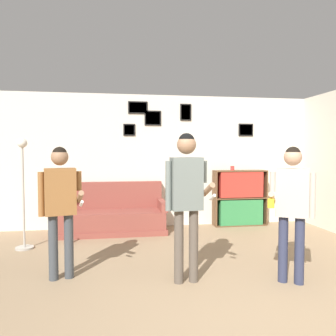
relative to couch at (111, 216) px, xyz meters
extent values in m
cube|color=silver|center=(1.17, 0.41, 1.05)|extent=(8.42, 0.06, 2.70)
cube|color=black|center=(0.54, 0.37, 2.13)|extent=(0.39, 0.02, 0.25)
cube|color=gray|center=(0.54, 0.36, 2.13)|extent=(0.35, 0.01, 0.20)
cube|color=black|center=(2.85, 0.37, 1.71)|extent=(0.32, 0.02, 0.26)
cube|color=gray|center=(2.85, 0.36, 1.71)|extent=(0.28, 0.01, 0.22)
cube|color=black|center=(1.53, 0.37, 2.06)|extent=(0.23, 0.02, 0.34)
cube|color=gray|center=(1.53, 0.36, 2.06)|extent=(0.18, 0.01, 0.30)
cube|color=black|center=(0.37, 0.37, 1.68)|extent=(0.24, 0.02, 0.24)
cube|color=beige|center=(0.37, 0.36, 1.68)|extent=(0.19, 0.01, 0.19)
cube|color=black|center=(0.85, 0.37, 1.93)|extent=(0.34, 0.02, 0.30)
cube|color=#B2B2BC|center=(0.85, 0.36, 1.93)|extent=(0.29, 0.01, 0.25)
cube|color=brown|center=(0.00, -0.06, -0.25)|extent=(2.07, 0.80, 0.10)
cube|color=brown|center=(0.00, -0.06, -0.04)|extent=(2.01, 0.74, 0.32)
cube|color=brown|center=(0.00, 0.27, 0.38)|extent=(2.01, 0.14, 0.52)
cube|color=brown|center=(-0.97, -0.06, 0.21)|extent=(0.12, 0.74, 0.18)
cube|color=brown|center=(0.97, -0.06, 0.21)|extent=(0.12, 0.74, 0.18)
cube|color=brown|center=(2.11, 0.19, 0.27)|extent=(0.02, 0.30, 1.16)
cube|color=brown|center=(3.20, 0.19, 0.27)|extent=(0.02, 0.30, 1.16)
cube|color=brown|center=(2.66, 0.33, 0.27)|extent=(1.11, 0.01, 1.16)
cube|color=brown|center=(2.66, 0.19, -0.29)|extent=(1.06, 0.30, 0.02)
cube|color=brown|center=(2.66, 0.19, 0.84)|extent=(1.06, 0.30, 0.02)
cube|color=brown|center=(2.66, 0.19, 0.27)|extent=(1.06, 0.30, 0.02)
cube|color=#338447|center=(2.66, 0.18, -0.02)|extent=(0.92, 0.26, 0.52)
cube|color=red|center=(2.66, 0.18, 0.56)|extent=(0.92, 0.26, 0.52)
cylinder|color=#ADA89E|center=(-1.35, -0.88, -0.29)|extent=(0.28, 0.28, 0.03)
cylinder|color=#ADA89E|center=(-1.35, -0.88, 0.52)|extent=(0.03, 0.03, 1.58)
sphere|color=white|center=(-1.35, -0.88, 1.37)|extent=(0.15, 0.15, 0.15)
cylinder|color=#3D4247|center=(-0.65, -2.27, 0.09)|extent=(0.11, 0.11, 0.79)
cylinder|color=#3D4247|center=(-0.47, -2.23, 0.09)|extent=(0.11, 0.11, 0.79)
cube|color=#936033|center=(-0.56, -2.25, 0.76)|extent=(0.39, 0.27, 0.56)
sphere|color=#997051|center=(-0.56, -2.25, 1.17)|extent=(0.20, 0.20, 0.20)
sphere|color=black|center=(-0.56, -2.25, 1.21)|extent=(0.17, 0.17, 0.17)
cylinder|color=#936033|center=(-0.35, -2.20, 0.88)|extent=(0.07, 0.07, 0.24)
cylinder|color=#997051|center=(-0.32, -2.33, 0.70)|extent=(0.12, 0.29, 0.18)
cylinder|color=white|center=(-0.29, -2.46, 0.64)|extent=(0.06, 0.15, 0.09)
cylinder|color=#936033|center=(-0.77, -2.30, 0.74)|extent=(0.07, 0.07, 0.52)
cylinder|color=brown|center=(0.82, -2.59, 0.13)|extent=(0.11, 0.11, 0.86)
cylinder|color=brown|center=(1.00, -2.58, 0.13)|extent=(0.11, 0.11, 0.86)
cube|color=slate|center=(0.91, -2.59, 0.87)|extent=(0.37, 0.22, 0.61)
sphere|color=#997051|center=(0.91, -2.59, 1.32)|extent=(0.22, 0.22, 0.22)
sphere|color=black|center=(0.91, -2.59, 1.36)|extent=(0.19, 0.19, 0.19)
cylinder|color=slate|center=(1.12, -2.57, 1.00)|extent=(0.07, 0.07, 0.26)
cylinder|color=#997051|center=(1.13, -2.71, 0.81)|extent=(0.08, 0.32, 0.19)
cylinder|color=white|center=(1.14, -2.86, 0.74)|extent=(0.04, 0.14, 0.09)
cylinder|color=slate|center=(0.70, -2.60, 0.84)|extent=(0.07, 0.07, 0.58)
cylinder|color=#2D334C|center=(2.04, -2.75, 0.09)|extent=(0.11, 0.11, 0.79)
cylinder|color=#2D334C|center=(2.20, -2.84, 0.09)|extent=(0.11, 0.11, 0.79)
cube|color=#BCB2A3|center=(2.12, -2.79, 0.76)|extent=(0.41, 0.36, 0.56)
sphere|color=tan|center=(2.12, -2.79, 1.18)|extent=(0.20, 0.20, 0.20)
sphere|color=black|center=(2.12, -2.79, 1.21)|extent=(0.17, 0.17, 0.17)
cylinder|color=#BCB2A3|center=(2.31, -2.90, 0.74)|extent=(0.07, 0.07, 0.52)
cylinder|color=#BCB2A3|center=(1.94, -2.68, 0.88)|extent=(0.07, 0.07, 0.24)
cylinder|color=tan|center=(1.87, -2.80, 0.70)|extent=(0.20, 0.28, 0.18)
cylinder|color=yellow|center=(1.80, -2.91, 0.66)|extent=(0.08, 0.08, 0.10)
cylinder|color=brown|center=(-0.70, -0.70, -0.22)|extent=(0.06, 0.06, 0.17)
cylinder|color=brown|center=(-0.70, -0.70, -0.09)|extent=(0.03, 0.03, 0.07)
cylinder|color=red|center=(2.49, 0.19, 0.90)|extent=(0.08, 0.08, 0.09)
camera|label=1|loc=(0.10, -6.30, 1.23)|focal=35.00mm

